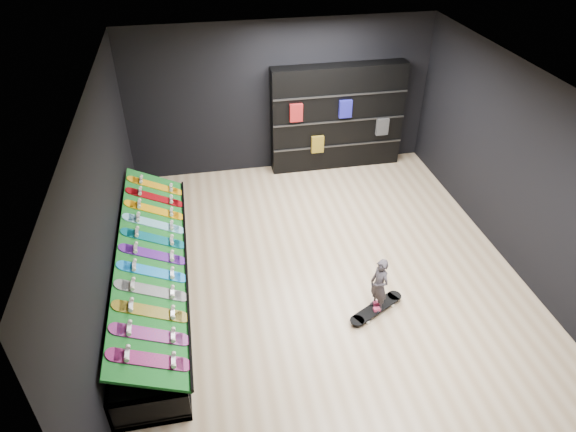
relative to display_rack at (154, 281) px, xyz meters
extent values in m
cube|color=tan|center=(2.55, 0.00, -0.25)|extent=(6.00, 7.00, 0.01)
cube|color=white|center=(2.55, 0.00, 2.75)|extent=(6.00, 7.00, 0.01)
cube|color=black|center=(2.55, 3.50, 1.25)|extent=(6.00, 0.02, 3.00)
cube|color=black|center=(2.55, -3.50, 1.25)|extent=(6.00, 0.02, 3.00)
cube|color=black|center=(-0.45, 0.00, 1.25)|extent=(0.02, 7.00, 3.00)
cube|color=black|center=(5.55, 0.00, 1.25)|extent=(0.02, 7.00, 3.00)
cube|color=#0D5617|center=(0.05, 0.00, 0.46)|extent=(0.92, 4.50, 0.46)
cube|color=black|center=(3.67, 3.32, 0.82)|extent=(2.68, 0.31, 2.14)
imported|color=black|center=(3.10, -0.99, 0.09)|extent=(0.19, 0.23, 0.51)
camera|label=1|loc=(0.86, -5.91, 5.08)|focal=32.00mm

